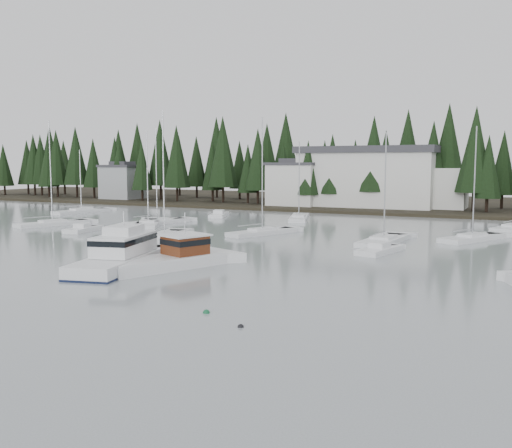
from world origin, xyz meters
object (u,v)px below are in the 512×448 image
(sailboat_1, at_px, (53,225))
(sailboat_2, at_px, (472,240))
(runabout_0, at_px, (82,230))
(sailboat_8, at_px, (165,239))
(sailboat_12, at_px, (157,223))
(house_far_west, at_px, (123,181))
(cabin_cruiser_center, at_px, (122,258))
(runabout_3, at_px, (219,216))
(sailboat_7, at_px, (81,212))
(sailboat_6, at_px, (384,242))
(house_west, at_px, (295,183))
(sailboat_11, at_px, (262,234))
(harbor_inn, at_px, (379,178))
(sailboat_5, at_px, (299,219))
(lobster_boat_brown, at_px, (169,261))
(runabout_1, at_px, (379,251))
(sailboat_3, at_px, (148,225))

(sailboat_1, distance_m, sailboat_2, 53.22)
(sailboat_1, xyz_separation_m, runabout_0, (8.52, -3.55, 0.05))
(sailboat_8, height_order, sailboat_12, sailboat_8)
(house_far_west, xyz_separation_m, cabin_cruiser_center, (52.63, -65.26, -3.62))
(runabout_3, bearing_deg, runabout_0, 148.47)
(sailboat_7, xyz_separation_m, sailboat_12, (22.26, -9.25, 0.02))
(sailboat_6, xyz_separation_m, sailboat_8, (-22.48, -7.74, 0.02))
(cabin_cruiser_center, distance_m, sailboat_8, 17.11)
(house_west, relative_size, sailboat_2, 0.74)
(sailboat_6, xyz_separation_m, sailboat_11, (-14.64, 0.94, 0.03))
(sailboat_8, xyz_separation_m, runabout_0, (-13.27, 1.55, 0.06))
(house_far_west, height_order, sailboat_7, sailboat_7)
(harbor_inn, bearing_deg, runabout_3, -127.86)
(sailboat_5, distance_m, sailboat_12, 20.95)
(harbor_inn, distance_m, sailboat_11, 42.76)
(runabout_0, distance_m, runabout_3, 25.21)
(runabout_3, bearing_deg, lobster_boat_brown, -175.00)
(lobster_boat_brown, height_order, runabout_3, lobster_boat_brown)
(lobster_boat_brown, height_order, sailboat_7, sailboat_7)
(house_far_west, height_order, sailboat_2, sailboat_2)
(sailboat_6, distance_m, sailboat_11, 14.67)
(harbor_inn, distance_m, lobster_boat_brown, 65.26)
(cabin_cruiser_center, xyz_separation_m, sailboat_1, (-28.64, 20.76, -0.70))
(house_west, xyz_separation_m, house_far_west, (-42.00, 2.00, -0.25))
(sailboat_2, xyz_separation_m, runabout_1, (-7.01, -13.04, 0.06))
(sailboat_2, relative_size, sailboat_5, 1.06)
(house_far_west, bearing_deg, runabout_1, -35.09)
(sailboat_1, relative_size, sailboat_3, 1.10)
(sailboat_5, xyz_separation_m, runabout_3, (-13.21, -0.84, 0.07))
(sailboat_3, relative_size, sailboat_5, 1.09)
(sailboat_12, bearing_deg, cabin_cruiser_center, -134.41)
(house_far_west, relative_size, sailboat_11, 0.60)
(house_west, distance_m, sailboat_11, 40.86)
(sailboat_11, bearing_deg, runabout_1, -94.96)
(lobster_boat_brown, bearing_deg, sailboat_1, 80.29)
(sailboat_2, height_order, sailboat_8, sailboat_8)
(harbor_inn, bearing_deg, sailboat_5, -104.15)
(sailboat_1, bearing_deg, house_far_west, 47.20)
(runabout_1, bearing_deg, sailboat_7, 81.91)
(house_far_west, relative_size, runabout_3, 1.28)
(sailboat_7, xyz_separation_m, runabout_1, (56.19, -21.38, 0.08))
(sailboat_8, height_order, runabout_3, sailboat_8)
(sailboat_2, bearing_deg, runabout_3, 98.80)
(sailboat_11, bearing_deg, sailboat_5, 29.64)
(sailboat_11, bearing_deg, sailboat_6, -72.14)
(runabout_0, bearing_deg, house_west, -21.22)
(sailboat_3, bearing_deg, sailboat_1, 86.91)
(sailboat_8, distance_m, runabout_0, 13.36)
(cabin_cruiser_center, height_order, sailboat_12, sailboat_12)
(house_west, height_order, sailboat_11, sailboat_11)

